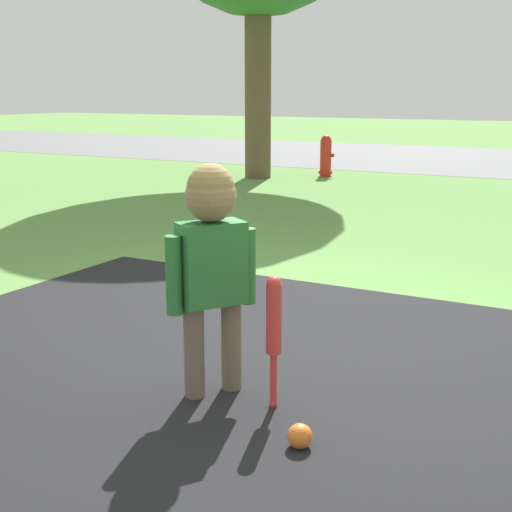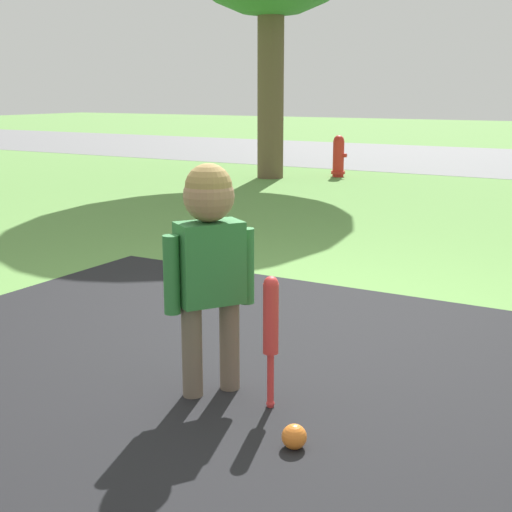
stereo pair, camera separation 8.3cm
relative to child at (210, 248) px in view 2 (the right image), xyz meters
The scene contains 5 objects.
ground_plane 1.14m from the child, 90.52° to the left, with size 60.00×60.00×0.00m, color #5B8C42.
child is the anchor object (origin of this frame).
baseball_bat 0.42m from the child, ahead, with size 0.07×0.07×0.58m.
sports_ball 0.88m from the child, 26.35° to the right, with size 0.10×0.10×0.10m.
fire_hydrant 8.36m from the child, 109.67° to the left, with size 0.24×0.22×0.65m.
Camera 2 is at (1.67, -3.41, 1.33)m, focal length 50.00 mm.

